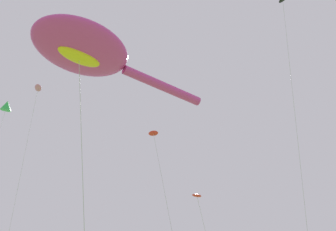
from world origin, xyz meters
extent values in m
ellipsoid|color=#CC3899|center=(-3.29, 10.15, 15.42)|extent=(4.99, 3.79, 1.34)
cylinder|color=#CC3899|center=(1.51, 9.95, 15.22)|extent=(4.79, 0.68, 0.48)
ellipsoid|color=yellow|center=(-3.29, 10.15, 14.82)|extent=(2.16, 0.95, 0.48)
cylinder|color=#B2B2B7|center=(-1.88, 10.48, 7.38)|extent=(2.85, 0.68, 14.76)
cylinder|color=#B2B2B7|center=(8.65, 7.29, 12.05)|extent=(0.53, 2.34, 24.10)
ellipsoid|color=pink|center=(-1.19, 24.59, 23.41)|extent=(0.85, 1.09, 0.37)
cylinder|color=#B2B2B7|center=(-0.57, 25.63, 11.71)|extent=(1.26, 2.11, 23.41)
cone|color=green|center=(-2.19, 30.51, 24.61)|extent=(1.34, 1.53, 1.26)
ellipsoid|color=red|center=(8.76, 15.91, 12.99)|extent=(0.77, 0.55, 0.23)
ellipsoid|color=red|center=(3.82, 14.16, 15.29)|extent=(0.70, 0.75, 0.30)
camera|label=1|loc=(-8.30, -3.70, 1.35)|focal=43.27mm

